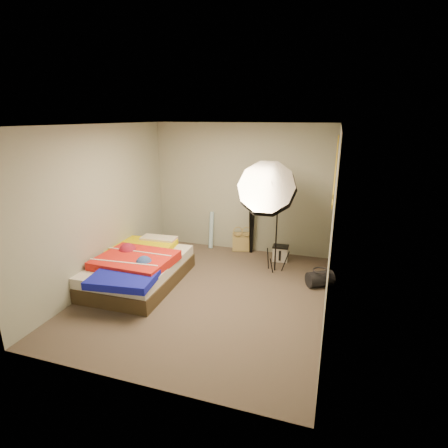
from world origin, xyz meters
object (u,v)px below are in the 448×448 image
at_px(wrapping_roll, 211,230).
at_px(camera_tripod, 252,214).
at_px(duffel_bag, 320,279).
at_px(bed, 138,268).
at_px(photo_umbrella, 267,190).
at_px(camera_case, 280,254).
at_px(tote_bag, 242,242).

xyz_separation_m(wrapping_roll, camera_tripod, (0.85, -0.03, 0.42)).
height_order(wrapping_roll, camera_tripod, camera_tripod).
distance_m(duffel_bag, bed, 2.93).
relative_size(bed, photo_umbrella, 0.99).
distance_m(duffel_bag, camera_tripod, 1.88).
bearing_deg(duffel_bag, camera_tripod, 110.94).
relative_size(wrapping_roll, camera_tripod, 0.54).
height_order(bed, photo_umbrella, photo_umbrella).
bearing_deg(bed, wrapping_roll, 72.98).
relative_size(camera_case, duffel_bag, 0.67).
bearing_deg(bed, camera_tripod, 52.41).
relative_size(wrapping_roll, camera_case, 2.74).
distance_m(camera_case, camera_tripod, 0.94).
distance_m(wrapping_roll, camera_tripod, 0.95).
distance_m(wrapping_roll, photo_umbrella, 1.89).
bearing_deg(camera_tripod, photo_umbrella, -62.25).
relative_size(camera_case, photo_umbrella, 0.13).
height_order(duffel_bag, camera_tripod, camera_tripod).
bearing_deg(photo_umbrella, camera_tripod, 117.75).
distance_m(wrapping_roll, bed, 1.98).
bearing_deg(camera_case, wrapping_roll, 166.52).
bearing_deg(photo_umbrella, wrapping_roll, 146.13).
relative_size(photo_umbrella, camera_tripod, 1.47).
xyz_separation_m(wrapping_roll, duffel_bag, (2.24, -1.12, -0.25)).
height_order(camera_case, duffel_bag, camera_case).
bearing_deg(camera_case, duffel_bag, -50.60).
xyz_separation_m(bed, camera_tripod, (1.43, 1.86, 0.53)).
height_order(tote_bag, camera_case, tote_bag).
xyz_separation_m(tote_bag, photo_umbrella, (0.63, -0.86, 1.27)).
bearing_deg(bed, tote_bag, 56.88).
distance_m(tote_bag, camera_case, 0.87).
relative_size(camera_case, camera_tripod, 0.20).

